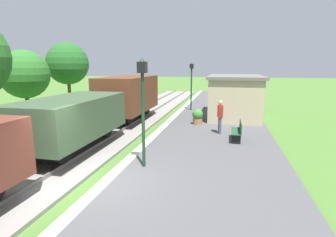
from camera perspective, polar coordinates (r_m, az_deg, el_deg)
ground_plane at (r=8.66m, az=-15.98°, el=-14.35°), size 160.00×160.00×0.00m
platform_slab at (r=7.72m, az=6.30°, el=-16.25°), size 6.00×60.00×0.25m
platform_edge_stripe at (r=8.39m, az=-13.61°, el=-13.20°), size 0.36×60.00×0.01m
track_ballast at (r=9.95m, az=-28.51°, el=-11.51°), size 3.80×60.00×0.12m
rail_near at (r=9.46m, az=-25.22°, el=-11.51°), size 0.07×60.00×0.14m
rail_far at (r=10.38m, az=-31.64°, el=-10.15°), size 0.07×60.00×0.14m
freight_train at (r=12.26m, az=-18.56°, el=0.47°), size 2.50×19.40×2.72m
station_hut at (r=18.62m, az=14.08°, el=4.71°), size 3.50×5.80×2.78m
bench_near_hut at (r=12.74m, az=14.76°, el=-2.52°), size 0.42×1.50×0.91m
bench_down_platform at (r=23.67m, az=13.83°, el=3.80°), size 0.42×1.50×0.91m
person_waiting at (r=13.76m, az=11.12°, el=0.62°), size 0.30×0.41×1.71m
potted_planter at (r=15.83m, az=6.37°, el=0.46°), size 0.64×0.64×0.92m
lamp_post_near at (r=8.80m, az=-5.46°, el=5.48°), size 0.28×0.28×3.70m
lamp_post_far at (r=20.71m, az=5.07°, el=8.83°), size 0.28×0.28×3.70m
tree_trackside_far at (r=20.77m, az=-28.43°, el=8.34°), size 3.30×3.30×4.75m
tree_field_left at (r=25.05m, az=-20.78°, el=10.94°), size 3.60×3.60×5.65m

